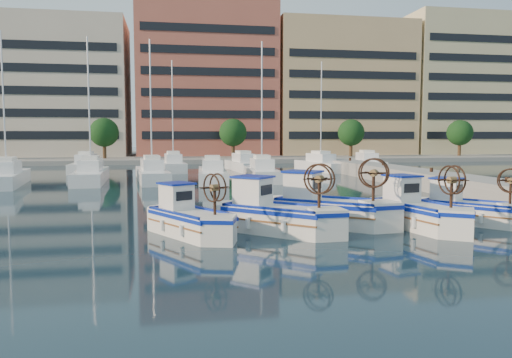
# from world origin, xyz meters

# --- Properties ---
(ground) EXTENTS (300.00, 300.00, 0.00)m
(ground) POSITION_xyz_m (0.00, 0.00, 0.00)
(ground) COLOR #182F40
(ground) RESTS_ON ground
(quay) EXTENTS (3.00, 60.00, 1.20)m
(quay) POSITION_xyz_m (13.00, 8.00, 0.60)
(quay) COLOR gray
(quay) RESTS_ON ground
(waterfront) EXTENTS (180.00, 40.00, 25.60)m
(waterfront) POSITION_xyz_m (9.23, 65.04, 11.10)
(waterfront) COLOR gray
(waterfront) RESTS_ON ground
(yacht_marina) EXTENTS (37.32, 22.59, 11.50)m
(yacht_marina) POSITION_xyz_m (-2.52, 28.15, 0.53)
(yacht_marina) COLOR white
(yacht_marina) RESTS_ON ground
(fishing_boat_a) EXTENTS (3.25, 4.07, 2.46)m
(fishing_boat_a) POSITION_xyz_m (-4.58, 0.31, 0.68)
(fishing_boat_a) COLOR white
(fishing_boat_a) RESTS_ON ground
(fishing_boat_b) EXTENTS (4.31, 4.18, 2.75)m
(fishing_boat_b) POSITION_xyz_m (-1.28, 0.32, 0.76)
(fishing_boat_b) COLOR white
(fishing_boat_b) RESTS_ON ground
(fishing_boat_c) EXTENTS (4.62, 4.22, 2.88)m
(fishing_boat_c) POSITION_xyz_m (1.15, 1.38, 0.80)
(fishing_boat_c) COLOR white
(fishing_boat_c) RESTS_ON ground
(fishing_boat_d) EXTENTS (2.58, 4.42, 2.68)m
(fishing_boat_d) POSITION_xyz_m (4.64, 0.23, 0.74)
(fishing_boat_d) COLOR white
(fishing_boat_d) RESTS_ON ground
(fishing_boat_e) EXTENTS (3.61, 3.90, 2.45)m
(fishing_boat_e) POSITION_xyz_m (7.31, 0.90, 0.67)
(fishing_boat_e) COLOR white
(fishing_boat_e) RESTS_ON ground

